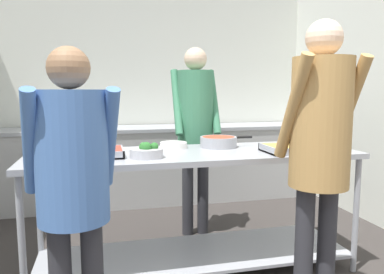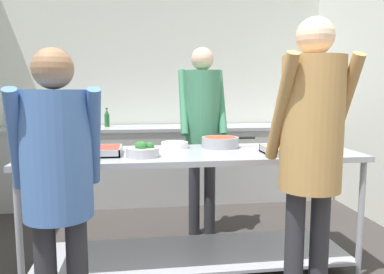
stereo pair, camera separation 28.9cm
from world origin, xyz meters
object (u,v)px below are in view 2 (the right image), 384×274
(serving_tray_vegetables, at_px, (297,150))
(guest_serving_right, at_px, (57,168))
(serving_tray_roast, at_px, (91,151))
(cook_behind_counter, at_px, (202,120))
(plate_stack, at_px, (175,145))
(guest_serving_left, at_px, (311,139))
(water_bottle, at_px, (107,118))
(broccoli_bowl, at_px, (143,151))
(sauce_pan, at_px, (220,142))

(serving_tray_vegetables, xyz_separation_m, guest_serving_right, (-1.56, -0.57, 0.03))
(serving_tray_roast, distance_m, guest_serving_right, 0.74)
(serving_tray_vegetables, xyz_separation_m, cook_behind_counter, (-0.55, 0.89, 0.16))
(plate_stack, bearing_deg, guest_serving_left, -55.06)
(serving_tray_vegetables, height_order, water_bottle, water_bottle)
(guest_serving_left, relative_size, guest_serving_right, 1.12)
(guest_serving_right, bearing_deg, water_bottle, 89.41)
(plate_stack, bearing_deg, water_bottle, 111.16)
(broccoli_bowl, bearing_deg, water_bottle, 101.11)
(plate_stack, distance_m, serving_tray_vegetables, 0.95)
(water_bottle, bearing_deg, serving_tray_roast, -88.57)
(plate_stack, relative_size, cook_behind_counter, 0.12)
(sauce_pan, xyz_separation_m, water_bottle, (-1.04, 1.78, 0.07))
(sauce_pan, bearing_deg, plate_stack, 174.79)
(water_bottle, bearing_deg, serving_tray_vegetables, -54.54)
(serving_tray_roast, relative_size, serving_tray_vegetables, 0.92)
(sauce_pan, relative_size, serving_tray_vegetables, 0.93)
(broccoli_bowl, bearing_deg, cook_behind_counter, 56.76)
(sauce_pan, height_order, guest_serving_right, guest_serving_right)
(guest_serving_left, bearing_deg, plate_stack, 124.94)
(sauce_pan, distance_m, guest_serving_left, 1.01)
(sauce_pan, bearing_deg, serving_tray_vegetables, -37.04)
(guest_serving_left, bearing_deg, serving_tray_vegetables, 73.38)
(broccoli_bowl, height_order, sauce_pan, broccoli_bowl)
(broccoli_bowl, height_order, water_bottle, water_bottle)
(plate_stack, bearing_deg, serving_tray_vegetables, -25.19)
(serving_tray_roast, bearing_deg, cook_behind_counter, 38.05)
(broccoli_bowl, relative_size, serving_tray_vegetables, 0.49)
(plate_stack, height_order, serving_tray_vegetables, serving_tray_vegetables)
(guest_serving_left, xyz_separation_m, water_bottle, (-1.36, 2.73, -0.07))
(guest_serving_left, bearing_deg, broccoli_bowl, 147.38)
(serving_tray_roast, bearing_deg, plate_stack, 21.15)
(sauce_pan, xyz_separation_m, cook_behind_counter, (-0.06, 0.52, 0.14))
(sauce_pan, xyz_separation_m, guest_serving_right, (-1.07, -0.94, 0.01))
(broccoli_bowl, relative_size, water_bottle, 0.99)
(water_bottle, bearing_deg, cook_behind_counter, -52.14)
(broccoli_bowl, distance_m, water_bottle, 2.17)
(broccoli_bowl, xyz_separation_m, guest_serving_right, (-0.44, -0.60, 0.02))
(serving_tray_roast, bearing_deg, serving_tray_vegetables, -6.15)
(plate_stack, bearing_deg, broccoli_bowl, -124.75)
(plate_stack, distance_m, cook_behind_counter, 0.60)
(guest_serving_left, bearing_deg, guest_serving_right, 179.82)
(serving_tray_roast, distance_m, broccoli_bowl, 0.39)
(broccoli_bowl, relative_size, guest_serving_left, 0.13)
(serving_tray_roast, xyz_separation_m, guest_serving_left, (1.31, -0.74, 0.16))
(broccoli_bowl, height_order, serving_tray_vegetables, broccoli_bowl)
(serving_tray_vegetables, distance_m, cook_behind_counter, 1.06)
(plate_stack, xyz_separation_m, serving_tray_vegetables, (0.86, -0.40, 0.00))
(serving_tray_vegetables, relative_size, guest_serving_left, 0.26)
(cook_behind_counter, xyz_separation_m, water_bottle, (-0.98, 1.26, -0.07))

